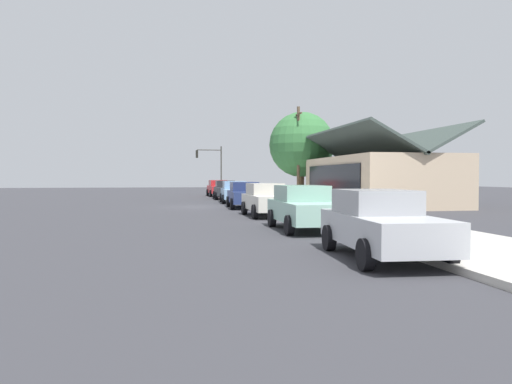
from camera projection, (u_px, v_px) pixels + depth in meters
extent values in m
plane|color=#38383D|center=(201.00, 207.00, 30.91)|extent=(120.00, 120.00, 0.00)
cube|color=beige|center=(287.00, 205.00, 31.90)|extent=(60.00, 4.20, 0.16)
cube|color=red|center=(218.00, 189.00, 47.97)|extent=(4.74, 1.93, 0.70)
cube|color=#A9272B|center=(218.00, 183.00, 48.41)|extent=(2.29, 1.66, 0.56)
cylinder|color=black|center=(230.00, 193.00, 46.74)|extent=(0.66, 0.24, 0.66)
cylinder|color=black|center=(211.00, 193.00, 46.37)|extent=(0.66, 0.24, 0.66)
cylinder|color=black|center=(226.00, 192.00, 49.59)|extent=(0.66, 0.24, 0.66)
cylinder|color=black|center=(208.00, 193.00, 49.23)|extent=(0.66, 0.24, 0.66)
cube|color=#2D3035|center=(225.00, 191.00, 41.78)|extent=(4.59, 1.88, 0.70)
cube|color=#27292D|center=(225.00, 184.00, 42.21)|extent=(2.22, 1.60, 0.56)
cylinder|color=black|center=(237.00, 196.00, 40.53)|extent=(0.67, 0.24, 0.66)
cylinder|color=black|center=(216.00, 196.00, 40.28)|extent=(0.67, 0.24, 0.66)
cylinder|color=black|center=(234.00, 195.00, 43.31)|extent=(0.67, 0.24, 0.66)
cylinder|color=black|center=(214.00, 195.00, 43.06)|extent=(0.67, 0.24, 0.66)
cube|color=#8CB7E0|center=(235.00, 194.00, 35.75)|extent=(4.51, 2.03, 0.70)
cube|color=#779CBE|center=(234.00, 185.00, 36.17)|extent=(2.20, 1.70, 0.56)
cylinder|color=black|center=(249.00, 199.00, 34.52)|extent=(0.67, 0.25, 0.66)
cylinder|color=black|center=(224.00, 199.00, 34.29)|extent=(0.67, 0.25, 0.66)
cylinder|color=black|center=(245.00, 198.00, 37.24)|extent=(0.67, 0.25, 0.66)
cylinder|color=black|center=(221.00, 198.00, 37.01)|extent=(0.67, 0.25, 0.66)
cube|color=navy|center=(245.00, 197.00, 29.88)|extent=(4.80, 2.01, 0.70)
cube|color=navy|center=(244.00, 186.00, 30.33)|extent=(2.34, 1.69, 0.56)
cylinder|color=black|center=(263.00, 204.00, 28.57)|extent=(0.67, 0.25, 0.66)
cylinder|color=black|center=(232.00, 204.00, 28.32)|extent=(0.67, 0.25, 0.66)
cylinder|color=black|center=(256.00, 201.00, 31.47)|extent=(0.67, 0.25, 0.66)
cylinder|color=black|center=(228.00, 201.00, 31.22)|extent=(0.67, 0.25, 0.66)
cube|color=silver|center=(267.00, 202.00, 23.43)|extent=(4.41, 1.80, 0.70)
cube|color=beige|center=(265.00, 189.00, 23.84)|extent=(2.13, 1.55, 0.56)
cylinder|color=black|center=(291.00, 211.00, 22.28)|extent=(0.66, 0.23, 0.66)
cylinder|color=black|center=(255.00, 212.00, 21.95)|extent=(0.66, 0.23, 0.66)
cylinder|color=black|center=(277.00, 208.00, 24.94)|extent=(0.66, 0.23, 0.66)
cylinder|color=black|center=(244.00, 208.00, 24.60)|extent=(0.66, 0.23, 0.66)
cube|color=#9ED1BC|center=(305.00, 211.00, 17.32)|extent=(4.56, 1.85, 0.70)
cube|color=#86B1A0|center=(301.00, 193.00, 17.75)|extent=(2.20, 1.61, 0.56)
cylinder|color=black|center=(343.00, 224.00, 16.10)|extent=(0.66, 0.23, 0.66)
cylinder|color=black|center=(289.00, 225.00, 15.79)|extent=(0.66, 0.23, 0.66)
cylinder|color=black|center=(318.00, 217.00, 18.87)|extent=(0.66, 0.23, 0.66)
cylinder|color=black|center=(272.00, 218.00, 18.57)|extent=(0.66, 0.23, 0.66)
cube|color=silver|center=(382.00, 230.00, 11.27)|extent=(4.52, 2.00, 0.70)
cube|color=#A0A2A6|center=(375.00, 201.00, 11.69)|extent=(2.21, 1.66, 0.56)
cylinder|color=black|center=(448.00, 253.00, 10.02)|extent=(0.67, 0.26, 0.66)
cylinder|color=black|center=(366.00, 255.00, 9.81)|extent=(0.67, 0.26, 0.66)
cylinder|color=black|center=(394.00, 237.00, 12.75)|extent=(0.67, 0.26, 0.66)
cylinder|color=black|center=(329.00, 238.00, 12.54)|extent=(0.67, 0.26, 0.66)
cube|color=#CCB293|center=(378.00, 181.00, 33.06)|extent=(12.44, 6.54, 3.25)
cube|color=black|center=(331.00, 179.00, 32.47)|extent=(9.95, 0.08, 1.82)
cube|color=#3F4C47|center=(355.00, 144.00, 32.69)|extent=(13.04, 3.57, 2.00)
cube|color=#3F4C47|center=(401.00, 144.00, 33.27)|extent=(13.04, 3.57, 2.00)
cylinder|color=brown|center=(302.00, 181.00, 40.76)|extent=(0.44, 0.44, 3.12)
sphere|color=#38753D|center=(302.00, 145.00, 40.67)|extent=(5.42, 5.42, 5.42)
cylinder|color=#383833|center=(221.00, 171.00, 52.47)|extent=(0.14, 0.14, 5.20)
cylinder|color=#383833|center=(209.00, 150.00, 52.17)|extent=(0.10, 2.60, 0.10)
cube|color=black|center=(197.00, 154.00, 51.95)|extent=(0.28, 0.24, 0.80)
sphere|color=red|center=(197.00, 152.00, 52.09)|extent=(0.16, 0.16, 0.16)
sphere|color=yellow|center=(197.00, 154.00, 52.10)|extent=(0.16, 0.16, 0.16)
sphere|color=green|center=(197.00, 157.00, 52.11)|extent=(0.16, 0.16, 0.16)
cylinder|color=brown|center=(298.00, 154.00, 38.82)|extent=(0.24, 0.24, 7.50)
cube|color=brown|center=(298.00, 114.00, 38.73)|extent=(1.80, 0.12, 0.12)
cylinder|color=red|center=(357.00, 221.00, 16.29)|extent=(0.22, 0.22, 0.55)
sphere|color=red|center=(357.00, 210.00, 16.28)|extent=(0.18, 0.18, 0.18)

